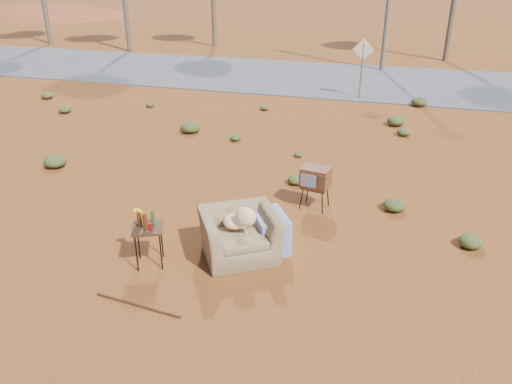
# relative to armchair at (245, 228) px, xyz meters

# --- Properties ---
(ground) EXTENTS (140.00, 140.00, 0.00)m
(ground) POSITION_rel_armchair_xyz_m (-0.62, -0.44, -0.53)
(ground) COLOR brown
(ground) RESTS_ON ground
(highway) EXTENTS (140.00, 7.00, 0.04)m
(highway) POSITION_rel_armchair_xyz_m (-0.62, 14.56, -0.51)
(highway) COLOR #565659
(highway) RESTS_ON ground
(dirt_mound) EXTENTS (26.00, 18.00, 2.00)m
(dirt_mound) POSITION_rel_armchair_xyz_m (-30.62, 33.56, -0.53)
(dirt_mound) COLOR brown
(dirt_mound) RESTS_ON ground
(armchair) EXTENTS (1.67, 1.62, 1.13)m
(armchair) POSITION_rel_armchair_xyz_m (0.00, 0.00, 0.00)
(armchair) COLOR olive
(armchair) RESTS_ON ground
(tv_unit) EXTENTS (0.63, 0.55, 0.90)m
(tv_unit) POSITION_rel_armchair_xyz_m (0.85, 2.15, 0.14)
(tv_unit) COLOR black
(tv_unit) RESTS_ON ground
(side_table) EXTENTS (0.66, 0.66, 1.01)m
(side_table) POSITION_rel_armchair_xyz_m (-1.51, -0.75, 0.21)
(side_table) COLOR #342213
(side_table) RESTS_ON ground
(rusty_bar) EXTENTS (1.48, 0.20, 0.04)m
(rusty_bar) POSITION_rel_armchair_xyz_m (-1.13, -1.88, -0.51)
(rusty_bar) COLOR #4E2514
(rusty_bar) RESTS_ON ground
(road_sign) EXTENTS (0.78, 0.06, 2.19)m
(road_sign) POSITION_rel_armchair_xyz_m (0.88, 11.56, 0.97)
(road_sign) COLOR brown
(road_sign) RESTS_ON ground
(scrub_patch) EXTENTS (17.49, 8.07, 0.33)m
(scrub_patch) POSITION_rel_armchair_xyz_m (-1.45, 3.97, -0.39)
(scrub_patch) COLOR #435224
(scrub_patch) RESTS_ON ground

